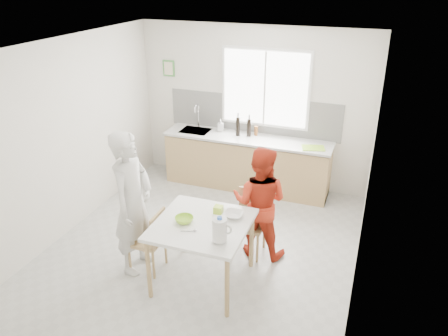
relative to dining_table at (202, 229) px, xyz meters
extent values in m
plane|color=#B7B7B2|center=(-0.27, 0.66, -0.74)|extent=(4.50, 4.50, 0.00)
plane|color=silver|center=(-0.27, 2.91, 0.61)|extent=(4.00, 0.00, 4.00)
plane|color=silver|center=(-0.27, -1.59, 0.61)|extent=(4.00, 0.00, 4.00)
plane|color=silver|center=(-2.27, 0.66, 0.61)|extent=(0.00, 4.50, 4.50)
plane|color=silver|center=(1.73, 0.66, 0.61)|extent=(0.00, 4.50, 4.50)
plane|color=white|center=(-0.27, 0.66, 1.96)|extent=(4.50, 4.50, 0.00)
cube|color=white|center=(-0.07, 2.89, 0.96)|extent=(1.50, 0.03, 1.30)
cube|color=white|center=(-0.07, 2.87, 0.96)|extent=(1.40, 0.02, 1.20)
cube|color=white|center=(-0.07, 2.87, 0.96)|extent=(0.03, 0.03, 1.20)
cube|color=white|center=(-0.27, 2.90, 0.48)|extent=(3.00, 0.02, 0.65)
cube|color=#499242|center=(-1.82, 2.89, 1.16)|extent=(0.22, 0.02, 0.28)
cube|color=beige|center=(-1.82, 2.88, 1.16)|extent=(0.16, 0.01, 0.22)
cube|color=tan|center=(-0.27, 2.61, -0.31)|extent=(2.80, 0.60, 0.86)
cube|color=#3F3326|center=(-0.27, 2.61, -0.69)|extent=(2.80, 0.54, 0.10)
cube|color=silver|center=(-0.27, 2.61, 0.16)|extent=(2.84, 0.64, 0.04)
cube|color=#A5A5AA|center=(-1.22, 2.61, 0.16)|extent=(0.50, 0.40, 0.03)
cylinder|color=silver|center=(-1.22, 2.77, 0.36)|extent=(0.02, 0.02, 0.36)
torus|color=silver|center=(-1.22, 2.70, 0.54)|extent=(0.02, 0.18, 0.18)
cube|color=white|center=(0.00, 0.00, 0.06)|extent=(1.09, 1.09, 0.04)
cylinder|color=tan|center=(-0.47, -0.48, -0.36)|extent=(0.05, 0.05, 0.76)
cylinder|color=tan|center=(-0.48, 0.47, -0.36)|extent=(0.05, 0.05, 0.76)
cylinder|color=tan|center=(0.48, -0.47, -0.36)|extent=(0.05, 0.05, 0.76)
cylinder|color=tan|center=(0.47, 0.48, -0.36)|extent=(0.05, 0.05, 0.76)
cube|color=tan|center=(-0.75, -0.01, -0.33)|extent=(0.39, 0.39, 0.04)
cube|color=tan|center=(-0.58, -0.01, -0.11)|extent=(0.03, 0.37, 0.40)
cylinder|color=tan|center=(-0.92, 0.15, -0.54)|extent=(0.03, 0.03, 0.39)
cylinder|color=tan|center=(-0.91, -0.18, -0.54)|extent=(0.03, 0.03, 0.39)
cylinder|color=tan|center=(-0.59, 0.16, -0.54)|extent=(0.03, 0.03, 0.39)
cylinder|color=tan|center=(-0.58, -0.17, -0.54)|extent=(0.03, 0.03, 0.39)
cube|color=tan|center=(0.34, 0.75, -0.31)|extent=(0.41, 0.41, 0.04)
cube|color=tan|center=(0.34, 0.94, -0.08)|extent=(0.38, 0.03, 0.42)
cylinder|color=tan|center=(0.17, 0.58, -0.53)|extent=(0.03, 0.03, 0.41)
cylinder|color=tan|center=(0.52, 0.58, -0.53)|extent=(0.03, 0.03, 0.41)
cylinder|color=tan|center=(0.17, 0.92, -0.53)|extent=(0.03, 0.03, 0.41)
cylinder|color=tan|center=(0.51, 0.93, -0.53)|extent=(0.03, 0.03, 0.41)
imported|color=silver|center=(-0.90, -0.01, 0.18)|extent=(0.45, 0.67, 1.84)
imported|color=red|center=(0.46, 0.81, 0.02)|extent=(0.75, 0.58, 1.52)
imported|color=#9ED932|center=(-0.20, -0.05, 0.12)|extent=(0.22, 0.22, 0.07)
imported|color=white|center=(0.30, 0.25, 0.11)|extent=(0.24, 0.24, 0.06)
cylinder|color=white|center=(0.32, -0.28, 0.24)|extent=(0.16, 0.16, 0.26)
cylinder|color=blue|center=(0.32, -0.28, 0.38)|extent=(0.05, 0.05, 0.03)
torus|color=white|center=(0.40, -0.28, 0.26)|extent=(0.12, 0.03, 0.12)
cube|color=#AFD831|center=(0.10, 0.28, 0.13)|extent=(0.10, 0.10, 0.09)
cylinder|color=#A5A5AA|center=(-0.08, -0.22, 0.10)|extent=(0.15, 0.07, 0.01)
cube|color=#92C72E|center=(0.85, 2.50, 0.19)|extent=(0.40, 0.34, 0.01)
cylinder|color=black|center=(-0.45, 2.63, 0.34)|extent=(0.07, 0.07, 0.32)
cylinder|color=black|center=(-0.26, 2.66, 0.33)|extent=(0.07, 0.07, 0.30)
cylinder|color=brown|center=(-0.16, 2.74, 0.26)|extent=(0.06, 0.06, 0.16)
imported|color=#999999|center=(-0.80, 2.74, 0.28)|extent=(0.11, 0.11, 0.21)
camera|label=1|loc=(1.72, -3.94, 2.77)|focal=35.00mm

